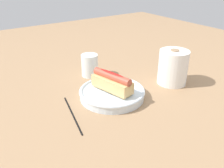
{
  "coord_description": "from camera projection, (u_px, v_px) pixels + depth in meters",
  "views": [
    {
      "loc": [
        0.63,
        -0.4,
        0.42
      ],
      "look_at": [
        0.02,
        0.01,
        0.05
      ],
      "focal_mm": 39.02,
      "sensor_mm": 36.0,
      "label": 1
    }
  ],
  "objects": [
    {
      "name": "ground_plane",
      "position": [
        106.0,
        96.0,
        0.85
      ],
      "size": [
        2.4,
        2.4,
        0.0
      ],
      "primitive_type": "plane",
      "color": "#9E7A56"
    },
    {
      "name": "serving_bowl",
      "position": [
        112.0,
        93.0,
        0.83
      ],
      "size": [
        0.23,
        0.23,
        0.03
      ],
      "color": "silver",
      "rests_on": "ground_plane"
    },
    {
      "name": "hotdog_front",
      "position": [
        112.0,
        82.0,
        0.82
      ],
      "size": [
        0.16,
        0.08,
        0.06
      ],
      "color": "#DBB270",
      "rests_on": "serving_bowl"
    },
    {
      "name": "water_glass",
      "position": [
        90.0,
        66.0,
        0.99
      ],
      "size": [
        0.07,
        0.07,
        0.09
      ],
      "color": "white",
      "rests_on": "ground_plane"
    },
    {
      "name": "paper_towel_roll",
      "position": [
        173.0,
        67.0,
        0.92
      ],
      "size": [
        0.11,
        0.11,
        0.13
      ],
      "color": "white",
      "rests_on": "ground_plane"
    },
    {
      "name": "chopstick_near",
      "position": [
        73.0,
        114.0,
        0.74
      ],
      "size": [
        0.22,
        0.05,
        0.01
      ],
      "primitive_type": "cylinder",
      "rotation": [
        0.0,
        1.57,
        -0.21
      ],
      "color": "black",
      "rests_on": "ground_plane"
    }
  ]
}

